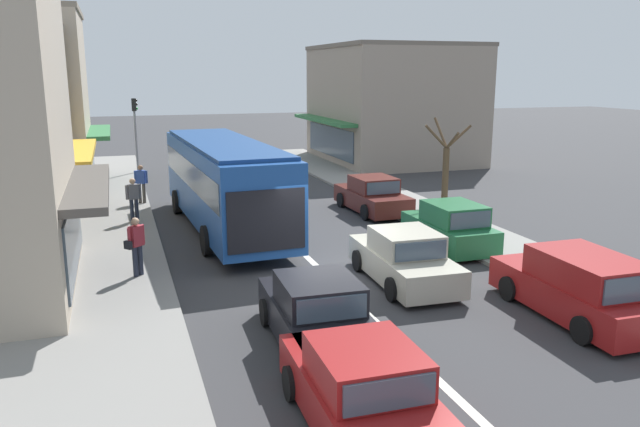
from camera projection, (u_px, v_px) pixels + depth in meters
ground_plane at (331, 280)px, 17.19m from camera, size 140.00×140.00×0.00m
lane_centre_line at (292, 243)px, 20.89m from camera, size 0.20×28.00×0.01m
sidewalk_left at (78, 243)px, 20.66m from camera, size 5.20×44.00×0.14m
kerb_right at (429, 216)px, 24.62m from camera, size 2.80×44.00×0.12m
shopfront_far_end at (5, 102)px, 29.15m from camera, size 8.26×7.24×8.49m
building_right_far at (392, 104)px, 39.55m from camera, size 9.38×10.09×7.26m
city_bus at (224, 179)px, 22.20m from camera, size 3.10×10.96×3.23m
sedan_adjacent_lane_trail at (318, 315)px, 13.00m from camera, size 2.01×4.26×1.47m
sedan_behind_bus_near at (404, 259)px, 16.85m from camera, size 2.01×4.26×1.47m
sedan_queue_far_back at (364, 393)px, 9.82m from camera, size 1.96×4.23×1.47m
parked_wagon_kerb_front at (579, 287)px, 14.38m from camera, size 2.00×4.53×1.58m
parked_hatchback_kerb_second at (450, 227)px, 20.08m from camera, size 1.83×3.70×1.54m
parked_sedan_kerb_third at (372, 196)px, 25.38m from camera, size 2.00×4.25×1.47m
traffic_light_downstreet at (135, 123)px, 34.25m from camera, size 0.33×0.24×4.20m
street_tree_right at (445, 175)px, 23.25m from camera, size 1.93×1.82×3.92m
pedestrian_with_handbag_near at (136, 243)px, 16.93m from camera, size 0.57×0.54×1.63m
pedestrian_browsing_midblock at (141, 181)px, 26.41m from camera, size 0.55×0.32×1.63m
pedestrian_far_walker at (133, 197)px, 23.16m from camera, size 0.55×0.30×1.63m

